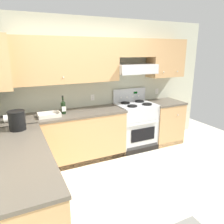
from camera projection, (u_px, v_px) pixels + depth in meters
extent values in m
plane|color=beige|center=(121.00, 193.00, 3.09)|extent=(7.04, 7.04, 0.00)
cube|color=#B7BAA3|center=(104.00, 86.00, 4.34)|extent=(4.68, 0.12, 2.55)
cube|color=tan|center=(60.00, 60.00, 3.61)|extent=(2.07, 0.34, 0.76)
cube|color=tan|center=(166.00, 58.00, 4.53)|extent=(0.76, 0.34, 0.76)
cube|color=tan|center=(134.00, 48.00, 4.15)|extent=(0.80, 0.34, 0.34)
cube|color=#B7BABC|center=(135.00, 69.00, 4.22)|extent=(0.80, 0.46, 0.17)
cube|color=#B7BABC|center=(141.00, 74.00, 4.05)|extent=(0.80, 0.03, 0.04)
sphere|color=silver|center=(63.00, 77.00, 3.52)|extent=(0.02, 0.02, 0.02)
sphere|color=silver|center=(164.00, 72.00, 4.37)|extent=(0.02, 0.02, 0.02)
sphere|color=silver|center=(177.00, 71.00, 4.51)|extent=(0.02, 0.02, 0.02)
cube|color=silver|center=(93.00, 97.00, 4.21)|extent=(0.08, 0.01, 0.12)
cube|color=silver|center=(93.00, 96.00, 4.20)|extent=(0.03, 0.00, 0.03)
cube|color=silver|center=(93.00, 99.00, 4.21)|extent=(0.03, 0.00, 0.03)
cube|color=silver|center=(157.00, 91.00, 4.84)|extent=(0.08, 0.01, 0.12)
cube|color=silver|center=(157.00, 90.00, 4.83)|extent=(0.03, 0.00, 0.03)
cube|color=silver|center=(157.00, 92.00, 4.85)|extent=(0.03, 0.00, 0.03)
cube|color=tan|center=(66.00, 139.00, 3.86)|extent=(2.14, 0.61, 0.87)
cube|color=#51493F|center=(64.00, 115.00, 3.73)|extent=(2.16, 0.63, 0.04)
cube|color=tan|center=(164.00, 122.00, 4.76)|extent=(0.67, 0.61, 0.87)
cube|color=#51493F|center=(165.00, 102.00, 4.63)|extent=(0.70, 0.63, 0.04)
cube|color=black|center=(109.00, 157.00, 4.03)|extent=(3.54, 0.06, 0.09)
sphere|color=silver|center=(42.00, 136.00, 3.34)|extent=(0.03, 0.03, 0.03)
sphere|color=silver|center=(178.00, 115.00, 4.46)|extent=(0.03, 0.03, 0.03)
cube|color=tan|center=(24.00, 190.00, 2.45)|extent=(0.61, 1.89, 0.87)
cube|color=#51493F|center=(19.00, 154.00, 2.33)|extent=(0.63, 1.91, 0.04)
cube|color=black|center=(51.00, 211.00, 2.67)|extent=(0.06, 1.85, 0.09)
cube|color=#B7BABC|center=(135.00, 126.00, 4.46)|extent=(0.76, 0.58, 0.91)
cube|color=black|center=(143.00, 134.00, 4.22)|extent=(0.53, 0.01, 0.26)
cylinder|color=silver|center=(144.00, 123.00, 4.14)|extent=(0.65, 0.02, 0.02)
cube|color=#333333|center=(143.00, 148.00, 4.30)|extent=(0.70, 0.01, 0.11)
cube|color=#B7BABC|center=(136.00, 104.00, 4.33)|extent=(0.76, 0.58, 0.02)
cube|color=#B7BABC|center=(129.00, 95.00, 4.53)|extent=(0.76, 0.04, 0.29)
cube|color=#053F0C|center=(135.00, 93.00, 4.56)|extent=(0.09, 0.01, 0.04)
cylinder|color=black|center=(132.00, 106.00, 4.14)|extent=(0.19, 0.19, 0.02)
cylinder|color=black|center=(132.00, 106.00, 4.14)|extent=(0.07, 0.07, 0.01)
cylinder|color=black|center=(147.00, 104.00, 4.28)|extent=(0.19, 0.19, 0.02)
cylinder|color=black|center=(147.00, 104.00, 4.28)|extent=(0.07, 0.07, 0.01)
cylinder|color=black|center=(125.00, 103.00, 4.38)|extent=(0.19, 0.19, 0.02)
cylinder|color=black|center=(125.00, 103.00, 4.38)|extent=(0.07, 0.07, 0.01)
cylinder|color=black|center=(140.00, 101.00, 4.52)|extent=(0.19, 0.19, 0.02)
cylinder|color=black|center=(139.00, 102.00, 4.52)|extent=(0.07, 0.07, 0.01)
cylinder|color=white|center=(121.00, 98.00, 4.44)|extent=(0.04, 0.02, 0.04)
cylinder|color=white|center=(127.00, 97.00, 4.49)|extent=(0.04, 0.02, 0.04)
cylinder|color=white|center=(133.00, 96.00, 4.55)|extent=(0.04, 0.02, 0.04)
cylinder|color=white|center=(139.00, 96.00, 4.61)|extent=(0.04, 0.02, 0.04)
cylinder|color=black|center=(63.00, 108.00, 3.70)|extent=(0.08, 0.08, 0.20)
cone|color=black|center=(63.00, 102.00, 3.67)|extent=(0.08, 0.08, 0.04)
cylinder|color=black|center=(63.00, 98.00, 3.66)|extent=(0.03, 0.03, 0.08)
cylinder|color=black|center=(63.00, 96.00, 3.65)|extent=(0.03, 0.03, 0.02)
cube|color=silver|center=(64.00, 109.00, 3.67)|extent=(0.07, 0.00, 0.09)
cube|color=beige|center=(49.00, 116.00, 3.57)|extent=(0.29, 0.20, 0.02)
cube|color=beige|center=(50.00, 117.00, 3.46)|extent=(0.36, 0.01, 0.06)
cube|color=beige|center=(48.00, 113.00, 3.67)|extent=(0.36, 0.01, 0.06)
cube|color=beige|center=(38.00, 116.00, 3.49)|extent=(0.01, 0.22, 0.06)
cube|color=beige|center=(60.00, 113.00, 3.63)|extent=(0.01, 0.22, 0.06)
cylinder|color=black|center=(17.00, 121.00, 2.94)|extent=(0.22, 0.22, 0.27)
torus|color=black|center=(16.00, 111.00, 2.90)|extent=(0.23, 0.23, 0.01)
cylinder|color=white|center=(7.00, 119.00, 3.28)|extent=(0.10, 0.11, 0.11)
cylinder|color=#9E7A51|center=(3.00, 119.00, 3.26)|extent=(0.01, 0.04, 0.04)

